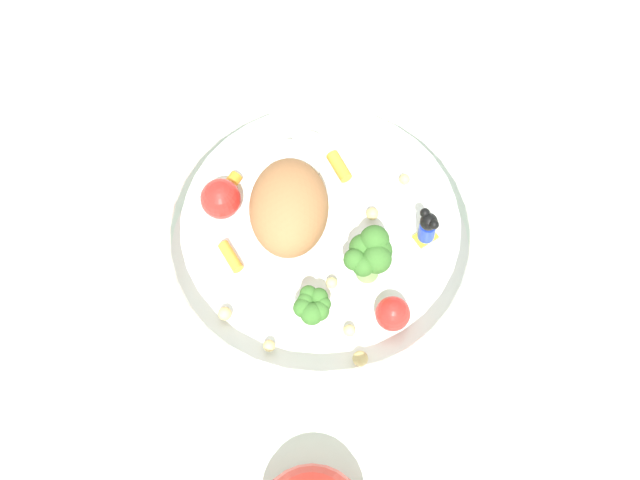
# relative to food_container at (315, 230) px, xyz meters

# --- Properties ---
(ground_plane) EXTENTS (2.40, 2.40, 0.00)m
(ground_plane) POSITION_rel_food_container_xyz_m (-0.01, -0.02, -0.03)
(ground_plane) COLOR silver
(food_container) EXTENTS (0.25, 0.25, 0.06)m
(food_container) POSITION_rel_food_container_xyz_m (0.00, 0.00, 0.00)
(food_container) COLOR white
(food_container) RESTS_ON ground_plane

